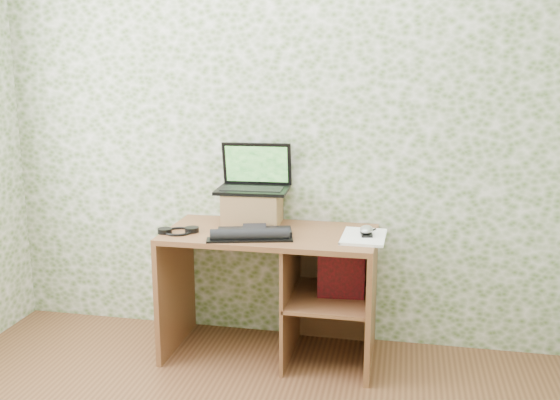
% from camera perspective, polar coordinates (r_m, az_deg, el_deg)
% --- Properties ---
extents(wall_back, '(3.50, 0.00, 3.50)m').
position_cam_1_polar(wall_back, '(3.75, 0.08, 6.46)').
color(wall_back, silver).
rests_on(wall_back, ground).
extents(desk, '(1.20, 0.60, 0.75)m').
position_cam_1_polar(desk, '(3.65, 0.41, -6.94)').
color(desk, brown).
rests_on(desk, floor).
extents(riser, '(0.34, 0.29, 0.20)m').
position_cam_1_polar(riser, '(3.70, -2.52, -0.74)').
color(riser, '#A07948').
rests_on(riser, desk).
extents(laptop, '(0.43, 0.31, 0.28)m').
position_cam_1_polar(laptop, '(3.71, -2.38, 1.89)').
color(laptop, black).
rests_on(laptop, riser).
extents(keyboard, '(0.48, 0.34, 0.07)m').
position_cam_1_polar(keyboard, '(3.44, -2.53, -3.07)').
color(keyboard, black).
rests_on(keyboard, desk).
extents(headphones, '(0.22, 0.21, 0.03)m').
position_cam_1_polar(headphones, '(3.58, -9.28, -2.80)').
color(headphones, black).
rests_on(headphones, desk).
extents(notepad, '(0.24, 0.34, 0.02)m').
position_cam_1_polar(notepad, '(3.46, 7.67, -3.35)').
color(notepad, white).
rests_on(notepad, desk).
extents(mouse, '(0.09, 0.13, 0.04)m').
position_cam_1_polar(mouse, '(3.46, 7.90, -2.88)').
color(mouse, '#B7B7B9').
rests_on(mouse, notepad).
extents(pen, '(0.07, 0.13, 0.01)m').
position_cam_1_polar(pen, '(3.52, 8.19, -2.87)').
color(pen, black).
rests_on(pen, notepad).
extents(red_box, '(0.27, 0.10, 0.32)m').
position_cam_1_polar(red_box, '(3.55, 5.62, -6.41)').
color(red_box, maroon).
rests_on(red_box, desk).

